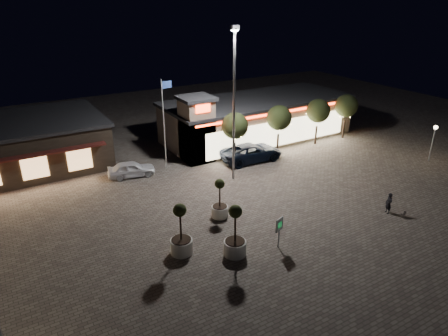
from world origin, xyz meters
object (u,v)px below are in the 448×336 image
pedestrian (389,203)px  planter_mid (235,240)px  white_sedan (131,169)px  planter_left (181,238)px  valet_sign (279,227)px  pickup_truck (252,152)px

pedestrian → planter_mid: 12.12m
white_sedan → planter_left: bearing=-172.8°
planter_left → valet_sign: bearing=-24.9°
planter_mid → white_sedan: bearing=96.6°
pickup_truck → planter_left: planter_left is taller
planter_left → valet_sign: size_ratio=1.62×
pickup_truck → white_sedan: size_ratio=1.49×
planter_left → valet_sign: 5.96m
planter_left → pickup_truck: bearing=40.2°
white_sedan → pickup_truck: bearing=-89.6°
pickup_truck → planter_mid: (-9.28, -11.89, 0.21)m
pedestrian → white_sedan: bearing=-122.2°
white_sedan → planter_mid: (1.64, -14.13, 0.35)m
pickup_truck → white_sedan: (-10.92, 2.24, -0.15)m
planter_mid → valet_sign: (2.70, -0.75, 0.41)m
white_sedan → pedestrian: pedestrian is taller
pickup_truck → planter_mid: 15.08m
pedestrian → planter_left: size_ratio=0.46×
planter_left → planter_mid: same height
pickup_truck → valet_sign: valet_sign is taller
white_sedan → pedestrian: size_ratio=2.56×
white_sedan → planter_mid: planter_mid is taller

